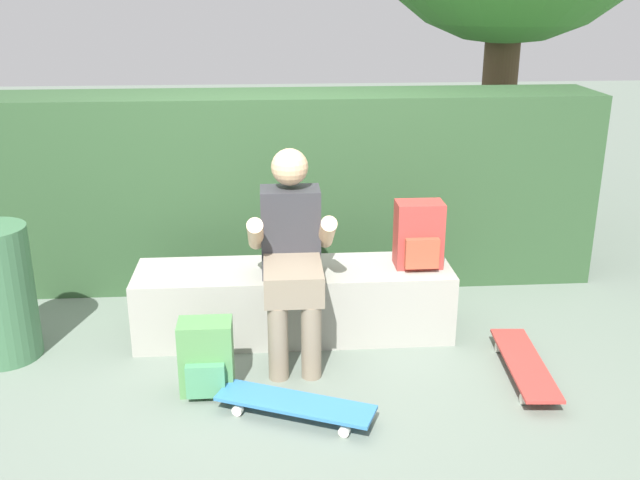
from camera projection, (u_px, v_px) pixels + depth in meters
ground_plane at (297, 354)px, 4.24m from camera, size 24.00×24.00×0.00m
bench_main at (294, 301)px, 4.43m from camera, size 1.90×0.49×0.43m
person_skater at (292, 250)px, 4.09m from camera, size 0.49×0.62×1.18m
skateboard_near_person at (295, 404)px, 3.61m from camera, size 0.81×0.50×0.09m
skateboard_beside_bench at (525, 364)px, 3.98m from camera, size 0.26×0.81×0.09m
backpack_on_bench at (419, 236)px, 4.34m from camera, size 0.28×0.23×0.40m
backpack_on_ground at (206, 358)px, 3.80m from camera, size 0.28×0.23×0.40m
hedge_row at (266, 189)px, 5.15m from camera, size 4.62×0.61×1.34m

